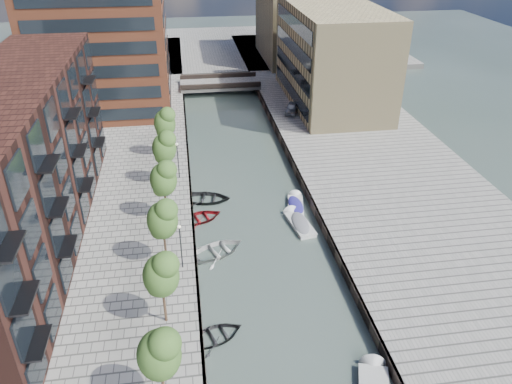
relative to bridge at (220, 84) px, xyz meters
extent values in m
plane|color=#38473F|center=(0.00, -32.00, -1.39)|extent=(300.00, 300.00, 0.00)
cube|color=gray|center=(16.00, -32.00, -0.89)|extent=(20.00, 140.00, 1.00)
cube|color=#332823|center=(-6.10, -32.00, -0.89)|extent=(0.25, 140.00, 1.00)
cube|color=#332823|center=(6.10, -32.00, -0.89)|extent=(0.25, 140.00, 1.00)
cube|color=gray|center=(0.00, 28.00, -0.89)|extent=(80.00, 40.00, 1.00)
cube|color=black|center=(-20.00, -42.00, 6.61)|extent=(8.00, 38.00, 14.00)
cube|color=brown|center=(-17.00, -7.00, 14.61)|extent=(18.00, 18.00, 30.00)
cube|color=tan|center=(16.00, -10.00, 6.61)|extent=(12.00, 25.00, 14.00)
cube|color=tan|center=(16.00, 16.00, 7.61)|extent=(12.00, 20.00, 16.00)
cube|color=gray|center=(0.00, 0.00, -0.09)|extent=(13.00, 6.00, 0.60)
cube|color=#332823|center=(0.00, -2.80, 0.51)|extent=(13.00, 0.40, 0.80)
cube|color=#332823|center=(0.00, 2.80, 0.51)|extent=(13.00, 0.40, 0.80)
ellipsoid|color=#315921|center=(-8.50, -61.00, 3.93)|extent=(2.50, 2.50, 3.25)
cylinder|color=#382619|center=(-8.50, -54.00, 1.21)|extent=(0.20, 0.20, 3.20)
ellipsoid|color=#315921|center=(-8.50, -54.00, 3.93)|extent=(2.50, 2.50, 3.25)
cylinder|color=#382619|center=(-8.50, -47.00, 1.21)|extent=(0.20, 0.20, 3.20)
ellipsoid|color=#315921|center=(-8.50, -47.00, 3.93)|extent=(2.50, 2.50, 3.25)
cylinder|color=#382619|center=(-8.50, -40.00, 1.21)|extent=(0.20, 0.20, 3.20)
ellipsoid|color=#315921|center=(-8.50, -40.00, 3.93)|extent=(2.50, 2.50, 3.25)
cylinder|color=#382619|center=(-8.50, -33.00, 1.21)|extent=(0.20, 0.20, 3.20)
ellipsoid|color=#315921|center=(-8.50, -33.00, 3.93)|extent=(2.50, 2.50, 3.25)
cylinder|color=#382619|center=(-8.50, -26.00, 1.21)|extent=(0.20, 0.20, 3.20)
ellipsoid|color=#315921|center=(-8.50, -26.00, 3.93)|extent=(2.50, 2.50, 3.25)
cylinder|color=black|center=(-7.20, -48.00, 1.61)|extent=(0.10, 0.10, 4.00)
sphere|color=#FFF2CC|center=(-7.20, -48.00, 3.61)|extent=(0.24, 0.24, 0.24)
cylinder|color=black|center=(-7.20, -32.00, 1.61)|extent=(0.10, 0.10, 4.00)
sphere|color=#FFF2CC|center=(-7.20, -32.00, 3.61)|extent=(0.24, 0.24, 0.24)
imported|color=black|center=(-5.08, -55.25, -1.39)|extent=(4.95, 4.21, 0.87)
imported|color=maroon|center=(-5.38, -39.42, -1.39)|extent=(5.29, 4.49, 0.93)
imported|color=beige|center=(-4.11, -45.15, -1.39)|extent=(6.17, 5.47, 1.06)
imported|color=black|center=(-4.56, -35.80, -1.39)|extent=(5.74, 4.55, 1.07)
cone|color=#B4B4B2|center=(5.00, -59.70, -1.28)|extent=(2.04, 1.49, 1.83)
cube|color=silver|center=(4.44, -38.65, -1.35)|extent=(2.22, 4.21, 0.57)
cube|color=silver|center=(4.44, -38.65, -1.04)|extent=(2.30, 4.31, 0.09)
cone|color=silver|center=(4.82, -36.68, -1.30)|extent=(1.60, 1.05, 1.48)
ellipsoid|color=navy|center=(4.44, -38.65, -1.00)|extent=(2.07, 3.86, 0.49)
cube|color=silver|center=(4.13, -42.06, -1.34)|extent=(2.30, 4.56, 0.62)
cube|color=silver|center=(4.13, -42.06, -1.01)|extent=(2.39, 4.67, 0.09)
cone|color=silver|center=(3.77, -39.91, -1.30)|extent=(1.73, 1.10, 1.61)
ellipsoid|color=slate|center=(4.13, -42.06, -0.96)|extent=(2.14, 4.18, 0.53)
imported|color=#97989C|center=(9.26, -14.05, 0.31)|extent=(2.95, 4.44, 1.41)
camera|label=1|loc=(-6.09, -81.25, 25.31)|focal=35.00mm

